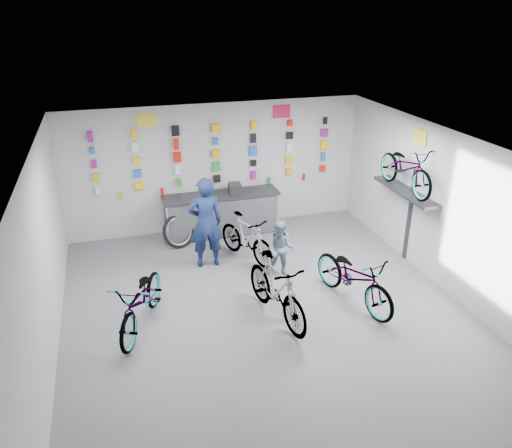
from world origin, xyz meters
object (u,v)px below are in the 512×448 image
object	(u,v)px
counter	(222,215)
bike_right	(354,277)
bike_service	(247,238)
clerk	(206,223)
bike_center	(277,289)
bike_left	(142,301)
customer	(281,249)

from	to	relation	value
counter	bike_right	bearing A→B (deg)	-65.73
bike_service	clerk	size ratio (longest dim) A/B	0.88
bike_right	clerk	bearing A→B (deg)	121.68
bike_center	clerk	distance (m)	2.39
bike_left	customer	world-z (taller)	customer
bike_service	customer	world-z (taller)	customer
customer	clerk	bearing A→B (deg)	174.48
counter	customer	bearing A→B (deg)	-73.99
bike_right	customer	world-z (taller)	customer
bike_center	bike_service	world-z (taller)	bike_center
counter	clerk	xyz separation A→B (m)	(-0.65, -1.42, 0.48)
bike_left	counter	bearing A→B (deg)	80.12
clerk	bike_right	bearing A→B (deg)	137.00
bike_left	bike_service	distance (m)	2.96
clerk	customer	bearing A→B (deg)	146.79
counter	customer	xyz separation A→B (m)	(0.66, -2.30, 0.11)
counter	bike_right	xyz separation A→B (m)	(1.62, -3.59, 0.04)
counter	clerk	size ratio (longest dim) A/B	1.40
bike_service	customer	xyz separation A→B (m)	(0.45, -0.87, 0.09)
counter	bike_service	bearing A→B (deg)	-81.56
counter	bike_center	distance (m)	3.66
bike_center	bike_service	size ratio (longest dim) A/B	1.14
bike_service	customer	size ratio (longest dim) A/B	1.41
bike_left	clerk	xyz separation A→B (m)	(1.48, 1.82, 0.46)
bike_center	bike_right	bearing A→B (deg)	-8.51
bike_service	customer	distance (m)	0.99
bike_service	customer	bearing A→B (deg)	-87.52
bike_center	clerk	world-z (taller)	clerk
bike_center	bike_right	distance (m)	1.51
bike_left	bike_right	distance (m)	3.76
bike_left	bike_right	xyz separation A→B (m)	(3.74, -0.34, 0.02)
bike_right	counter	bearing A→B (deg)	99.69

